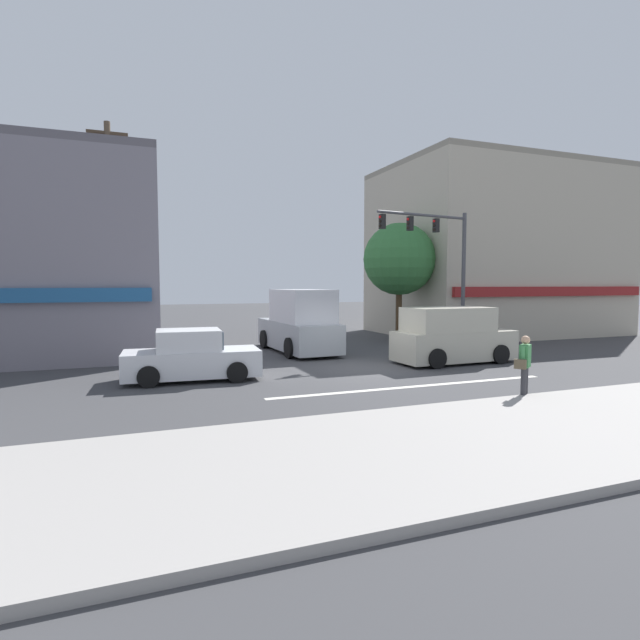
{
  "coord_description": "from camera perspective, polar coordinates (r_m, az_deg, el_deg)",
  "views": [
    {
      "loc": [
        -7.73,
        -15.9,
        2.98
      ],
      "look_at": [
        -0.85,
        2.0,
        1.6
      ],
      "focal_mm": 28.0,
      "sensor_mm": 36.0,
      "label": 1
    }
  ],
  "objects": [
    {
      "name": "ground_plane",
      "position": [
        17.93,
        4.86,
        -5.47
      ],
      "size": [
        120.0,
        120.0,
        0.0
      ],
      "primitive_type": "plane",
      "color": "#3D3D3F"
    },
    {
      "name": "lane_marking_stripe",
      "position": [
        14.91,
        10.79,
        -7.47
      ],
      "size": [
        9.0,
        0.24,
        0.01
      ],
      "primitive_type": "cube",
      "color": "silver",
      "rests_on": "ground"
    },
    {
      "name": "sidewalk_curb",
      "position": [
        11.09,
        24.82,
        -11.44
      ],
      "size": [
        40.0,
        5.0,
        0.16
      ],
      "primitive_type": "cube",
      "color": "#9E9993",
      "rests_on": "ground"
    },
    {
      "name": "building_left_block",
      "position": [
        24.4,
        -32.61,
        6.14
      ],
      "size": [
        11.84,
        9.13,
        8.24
      ],
      "color": "slate",
      "rests_on": "ground"
    },
    {
      "name": "building_right_corner",
      "position": [
        32.53,
        19.3,
        7.35
      ],
      "size": [
        13.25,
        9.29,
        9.89
      ],
      "color": "#B7AD99",
      "rests_on": "ground"
    },
    {
      "name": "street_tree",
      "position": [
        26.01,
        9.05,
        6.86
      ],
      "size": [
        3.68,
        3.68,
        6.1
      ],
      "color": "#4C3823",
      "rests_on": "ground"
    },
    {
      "name": "utility_pole_near_left",
      "position": [
        20.03,
        -22.83,
        8.34
      ],
      "size": [
        1.4,
        0.22,
        8.83
      ],
      "color": "brown",
      "rests_on": "ground"
    },
    {
      "name": "traffic_light_mast",
      "position": [
        22.94,
        13.78,
        7.3
      ],
      "size": [
        4.86,
        0.82,
        6.2
      ],
      "color": "#47474C",
      "rests_on": "ground"
    },
    {
      "name": "box_truck_approaching_near",
      "position": [
        21.78,
        -2.37,
        -0.44
      ],
      "size": [
        2.4,
        5.67,
        2.75
      ],
      "color": "#999EA3",
      "rests_on": "ground"
    },
    {
      "name": "van_crossing_center",
      "position": [
        19.53,
        14.85,
        -1.82
      ],
      "size": [
        4.64,
        2.13,
        2.11
      ],
      "color": "#B7B29E",
      "rests_on": "ground"
    },
    {
      "name": "sedan_crossing_rightbound",
      "position": [
        16.02,
        -14.46,
        -4.16
      ],
      "size": [
        4.21,
        2.09,
        1.58
      ],
      "color": "silver",
      "rests_on": "ground"
    },
    {
      "name": "pedestrian_foreground_with_bag",
      "position": [
        13.82,
        22.34,
        -4.64
      ],
      "size": [
        0.66,
        0.49,
        1.67
      ],
      "color": "#333338",
      "rests_on": "ground"
    }
  ]
}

